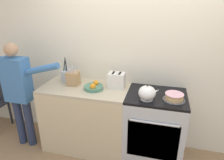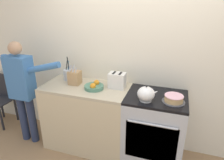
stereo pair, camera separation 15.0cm
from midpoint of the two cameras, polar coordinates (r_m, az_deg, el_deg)
The scene contains 10 objects.
wall_back at distance 2.66m, azimuth 5.88°, elevation 6.64°, with size 8.00×0.04×2.60m.
counter_cabinet at distance 2.88m, azimuth -8.85°, elevation -10.52°, with size 1.15×0.60×0.93m.
stove_range at distance 2.69m, azimuth 10.28°, elevation -13.17°, with size 0.72×0.63×0.93m.
layer_cake at distance 2.36m, azimuth 15.59°, elevation -4.75°, with size 0.25×0.25×0.08m.
tea_kettle at distance 2.29m, azimuth 8.19°, elevation -3.71°, with size 0.24×0.20×0.19m.
knife_block at distance 2.73m, azimuth -12.57°, elevation 0.45°, with size 0.15×0.14×0.28m.
utensil_crock at distance 2.89m, azimuth -14.57°, elevation 1.20°, with size 0.12×0.12×0.35m.
fruit_bowl at distance 2.57m, azimuth -6.92°, elevation -1.99°, with size 0.25×0.25×0.10m.
toaster at distance 2.58m, azimuth -0.35°, elevation -0.10°, with size 0.23×0.16×0.20m.
person_baker at distance 2.98m, azimuth -26.42°, elevation -2.19°, with size 0.89×0.20×1.51m.
Camera 1 is at (0.31, -1.94, 1.98)m, focal length 32.00 mm.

